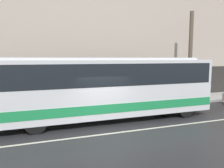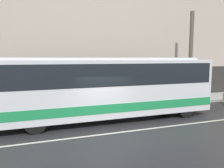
# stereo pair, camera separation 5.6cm
# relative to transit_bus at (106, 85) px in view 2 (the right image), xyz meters

# --- Properties ---
(ground_plane) EXTENTS (60.00, 60.00, 0.00)m
(ground_plane) POSITION_rel_transit_bus_xyz_m (-0.53, -2.26, -1.92)
(ground_plane) COLOR #262628
(sidewalk) EXTENTS (60.00, 2.88, 0.17)m
(sidewalk) POSITION_rel_transit_bus_xyz_m (-0.53, 3.18, -1.84)
(sidewalk) COLOR #A09E99
(sidewalk) RESTS_ON ground_plane
(building_facade) EXTENTS (60.00, 0.35, 10.54)m
(building_facade) POSITION_rel_transit_bus_xyz_m (-0.53, 4.76, 3.16)
(building_facade) COLOR #B7A899
(building_facade) RESTS_ON ground_plane
(lane_stripe) EXTENTS (54.00, 0.14, 0.01)m
(lane_stripe) POSITION_rel_transit_bus_xyz_m (-0.53, -2.26, -1.92)
(lane_stripe) COLOR beige
(lane_stripe) RESTS_ON ground_plane
(transit_bus) EXTENTS (12.17, 2.58, 3.41)m
(transit_bus) POSITION_rel_transit_bus_xyz_m (0.00, 0.00, 0.00)
(transit_bus) COLOR silver
(transit_bus) RESTS_ON ground_plane
(utility_pole_near) EXTENTS (0.30, 0.30, 6.71)m
(utility_pole_near) POSITION_rel_transit_bus_xyz_m (7.68, 2.57, 1.61)
(utility_pole_near) COLOR brown
(utility_pole_near) RESTS_ON sidewalk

